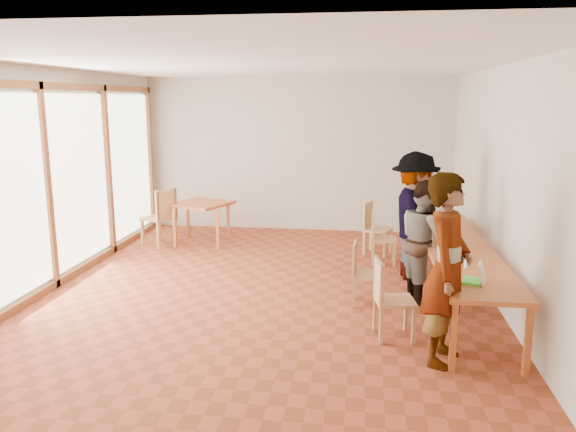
# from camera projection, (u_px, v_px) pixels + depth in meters

# --- Properties ---
(ground) EXTENTS (8.00, 8.00, 0.00)m
(ground) POSITION_uv_depth(u_px,v_px,m) (263.00, 296.00, 7.46)
(ground) COLOR #A04126
(ground) RESTS_ON ground
(wall_back) EXTENTS (6.00, 0.10, 3.00)m
(wall_back) POSITION_uv_depth(u_px,v_px,m) (298.00, 155.00, 11.03)
(wall_back) COLOR beige
(wall_back) RESTS_ON ground
(wall_front) EXTENTS (6.00, 0.10, 3.00)m
(wall_front) POSITION_uv_depth(u_px,v_px,m) (142.00, 287.00, 3.27)
(wall_front) COLOR beige
(wall_front) RESTS_ON ground
(wall_right) EXTENTS (0.10, 8.00, 3.00)m
(wall_right) POSITION_uv_depth(u_px,v_px,m) (507.00, 190.00, 6.77)
(wall_right) COLOR beige
(wall_right) RESTS_ON ground
(window_wall) EXTENTS (0.10, 8.00, 3.00)m
(window_wall) POSITION_uv_depth(u_px,v_px,m) (45.00, 181.00, 7.53)
(window_wall) COLOR white
(window_wall) RESTS_ON ground
(ceiling) EXTENTS (6.00, 8.00, 0.04)m
(ceiling) POSITION_uv_depth(u_px,v_px,m) (261.00, 62.00, 6.84)
(ceiling) COLOR white
(ceiling) RESTS_ON wall_back
(communal_table) EXTENTS (0.80, 4.00, 0.75)m
(communal_table) POSITION_uv_depth(u_px,v_px,m) (459.00, 250.00, 7.10)
(communal_table) COLOR #C9642C
(communal_table) RESTS_ON ground
(side_table) EXTENTS (0.90, 0.90, 0.75)m
(side_table) POSITION_uv_depth(u_px,v_px,m) (202.00, 207.00, 10.13)
(side_table) COLOR #C9642C
(side_table) RESTS_ON ground
(chair_near) EXTENTS (0.47, 0.47, 0.47)m
(chair_near) POSITION_uv_depth(u_px,v_px,m) (387.00, 290.00, 6.08)
(chair_near) COLOR tan
(chair_near) RESTS_ON ground
(chair_mid) EXTENTS (0.40, 0.40, 0.43)m
(chair_mid) POSITION_uv_depth(u_px,v_px,m) (361.00, 266.00, 7.11)
(chair_mid) COLOR tan
(chair_mid) RESTS_ON ground
(chair_far) EXTENTS (0.39, 0.39, 0.44)m
(chair_far) POSITION_uv_depth(u_px,v_px,m) (378.00, 232.00, 8.88)
(chair_far) COLOR tan
(chair_far) RESTS_ON ground
(chair_empty) EXTENTS (0.52, 0.52, 0.47)m
(chair_empty) POSITION_uv_depth(u_px,v_px,m) (373.00, 222.00, 9.45)
(chair_empty) COLOR tan
(chair_empty) RESTS_ON ground
(chair_spare) EXTENTS (0.65, 0.65, 0.55)m
(chair_spare) POSITION_uv_depth(u_px,v_px,m) (162.00, 211.00, 9.95)
(chair_spare) COLOR tan
(chair_spare) RESTS_ON ground
(person_near) EXTENTS (0.65, 0.80, 1.90)m
(person_near) POSITION_uv_depth(u_px,v_px,m) (447.00, 270.00, 5.45)
(person_near) COLOR gray
(person_near) RESTS_ON ground
(person_mid) EXTENTS (0.76, 0.88, 1.57)m
(person_mid) POSITION_uv_depth(u_px,v_px,m) (425.00, 240.00, 7.23)
(person_mid) COLOR gray
(person_mid) RESTS_ON ground
(person_far) EXTENTS (0.82, 1.27, 1.85)m
(person_far) POSITION_uv_depth(u_px,v_px,m) (414.00, 216.00, 8.06)
(person_far) COLOR gray
(person_far) RESTS_ON ground
(laptop_near) EXTENTS (0.27, 0.29, 0.21)m
(laptop_near) POSITION_uv_depth(u_px,v_px,m) (477.00, 277.00, 5.67)
(laptop_near) COLOR #45D82B
(laptop_near) RESTS_ON communal_table
(laptop_mid) EXTENTS (0.26, 0.29, 0.23)m
(laptop_mid) POSITION_uv_depth(u_px,v_px,m) (451.00, 240.00, 7.13)
(laptop_mid) COLOR #45D82B
(laptop_mid) RESTS_ON communal_table
(laptop_far) EXTENTS (0.26, 0.29, 0.23)m
(laptop_far) POSITION_uv_depth(u_px,v_px,m) (453.00, 230.00, 7.69)
(laptop_far) COLOR #45D82B
(laptop_far) RESTS_ON communal_table
(yellow_mug) EXTENTS (0.12, 0.12, 0.09)m
(yellow_mug) POSITION_uv_depth(u_px,v_px,m) (465.00, 254.00, 6.59)
(yellow_mug) COLOR gold
(yellow_mug) RESTS_ON communal_table
(green_bottle) EXTENTS (0.07, 0.07, 0.28)m
(green_bottle) POSITION_uv_depth(u_px,v_px,m) (437.00, 227.00, 7.54)
(green_bottle) COLOR #1A6928
(green_bottle) RESTS_ON communal_table
(clear_glass) EXTENTS (0.07, 0.07, 0.09)m
(clear_glass) POSITION_uv_depth(u_px,v_px,m) (467.00, 264.00, 6.16)
(clear_glass) COLOR silver
(clear_glass) RESTS_ON communal_table
(condiment_cup) EXTENTS (0.08, 0.08, 0.06)m
(condiment_cup) POSITION_uv_depth(u_px,v_px,m) (459.00, 228.00, 7.97)
(condiment_cup) COLOR white
(condiment_cup) RESTS_ON communal_table
(pink_phone) EXTENTS (0.05, 0.10, 0.01)m
(pink_phone) POSITION_uv_depth(u_px,v_px,m) (460.00, 252.00, 6.81)
(pink_phone) COLOR #EB5175
(pink_phone) RESTS_ON communal_table
(black_pouch) EXTENTS (0.16, 0.26, 0.09)m
(black_pouch) POSITION_uv_depth(u_px,v_px,m) (454.00, 256.00, 6.47)
(black_pouch) COLOR black
(black_pouch) RESTS_ON communal_table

